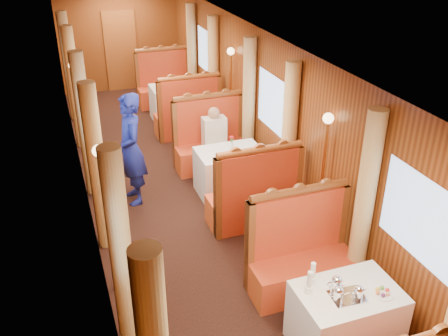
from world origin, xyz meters
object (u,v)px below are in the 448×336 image
teapot_left (338,296)px  fruit_plate (382,293)px  tea_tray (347,297)px  steward (131,150)px  table_near (345,319)px  table_mid (230,172)px  teapot_right (358,294)px  passenger (215,133)px  rose_vase_mid (232,140)px  teapot_back (336,286)px  rose_vase_far (173,78)px  banquette_mid_aft (210,145)px  banquette_far_aft (165,87)px  banquette_near_aft (300,258)px  banquette_far_fwd (188,116)px  table_far (176,102)px  banquette_mid_fwd (254,199)px

teapot_left → fruit_plate: bearing=14.5°
tea_tray → steward: size_ratio=0.19×
table_near → tea_tray: 0.39m
table_mid → teapot_left: (-0.18, -3.58, 0.44)m
tea_tray → teapot_right: teapot_right is taller
teapot_right → passenger: 4.39m
rose_vase_mid → teapot_right: bearing=-90.3°
teapot_back → table_mid: bearing=105.0°
table_near → rose_vase_far: bearing=90.2°
banquette_mid_aft → teapot_right: 4.66m
banquette_far_aft → passenger: 3.76m
rose_vase_far → banquette_near_aft: bearing=-89.8°
rose_vase_far → steward: (-1.50, -3.25, -0.03)m
teapot_right → steward: (-1.54, 3.90, 0.08)m
banquette_far_fwd → teapot_right: banquette_far_fwd is taller
banquette_near_aft → table_far: banquette_near_aft is taller
table_mid → passenger: 0.85m
fruit_plate → steward: steward is taller
table_mid → rose_vase_far: 3.57m
banquette_far_aft → tea_tray: (-0.07, -8.08, 0.33)m
table_mid → fruit_plate: (0.29, -3.65, 0.39)m
banquette_mid_aft → fruit_plate: 4.68m
banquette_mid_aft → teapot_right: banquette_mid_aft is taller
passenger → fruit_plate: bearing=-86.3°
fruit_plate → rose_vase_mid: rose_vase_mid is taller
banquette_far_fwd → passenger: banquette_far_fwd is taller
banquette_mid_fwd → teapot_right: 2.64m
rose_vase_far → table_near: bearing=-89.8°
banquette_mid_aft → table_near: bearing=-90.0°
table_near → banquette_near_aft: bearing=90.0°
table_near → banquette_far_fwd: (0.00, 5.99, 0.05)m
table_near → steward: (-1.53, 3.77, 0.52)m
table_far → banquette_far_fwd: 1.02m
teapot_right → fruit_plate: (0.27, -0.02, -0.04)m
table_far → fruit_plate: (0.29, -7.15, 0.39)m
banquette_near_aft → teapot_right: banquette_near_aft is taller
table_near → tea_tray: tea_tray is taller
banquette_mid_fwd → table_near: bearing=-90.0°
banquette_mid_aft → rose_vase_mid: banquette_mid_aft is taller
banquette_far_fwd → steward: (-1.53, -2.21, 0.47)m
banquette_mid_fwd → rose_vase_mid: (0.03, 1.03, 0.50)m
steward → fruit_plate: bearing=21.1°
fruit_plate → banquette_mid_aft: bearing=93.5°
tea_tray → teapot_back: size_ratio=1.90×
passenger → banquette_far_fwd: bearing=90.0°
teapot_left → passenger: bearing=110.2°
rose_vase_mid → tea_tray: bearing=-91.6°
table_far → banquette_far_aft: (0.00, 1.01, 0.05)m
table_mid → banquette_far_aft: (0.00, 4.51, 0.05)m
banquette_mid_fwd → rose_vase_far: banquette_mid_fwd is taller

